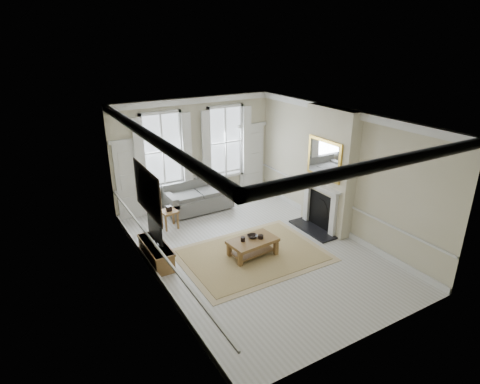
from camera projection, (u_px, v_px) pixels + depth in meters
floor at (256, 251)px, 10.15m from camera, size 7.20×7.20×0.00m
ceiling at (258, 118)px, 8.89m from camera, size 7.20×7.20×0.00m
back_wall at (195, 153)px, 12.41m from camera, size 5.20×0.00×5.20m
left_wall at (152, 212)px, 8.31m from camera, size 0.00×7.20×7.20m
right_wall at (339, 171)px, 10.74m from camera, size 0.00×7.20×7.20m
window_left at (163, 151)px, 11.81m from camera, size 1.26×0.20×2.20m
window_right at (225, 142)px, 12.79m from camera, size 1.26×0.20×2.20m
door_left at (132, 181)px, 11.63m from camera, size 0.90×0.08×2.30m
door_right at (252, 160)px, 13.54m from camera, size 0.90×0.08×2.30m
painting at (147, 191)px, 8.44m from camera, size 0.05×1.66×1.06m
chimney_breast at (329, 170)px, 10.82m from camera, size 0.35×1.70×3.38m
hearth at (313, 229)px, 11.24m from camera, size 0.55×1.50×0.05m
fireplace at (320, 205)px, 11.07m from camera, size 0.21×1.45×1.33m
mirror at (324, 159)px, 10.59m from camera, size 0.06×1.26×1.06m
sofa at (197, 199)px, 12.42m from camera, size 2.01×0.98×0.90m
side_table at (169, 214)px, 11.24m from camera, size 0.48×0.48×0.53m
rug at (253, 255)px, 9.97m from camera, size 3.50×2.60×0.02m
coffee_table at (253, 242)px, 9.84m from camera, size 1.25×0.80×0.45m
ceramic_pot_a at (243, 239)px, 9.71m from camera, size 0.11×0.11×0.11m
ceramic_pot_b at (261, 237)px, 9.84m from camera, size 0.13×0.13×0.09m
bowl at (252, 236)px, 9.90m from camera, size 0.28×0.28×0.06m
tv_stand at (156, 253)px, 9.61m from camera, size 0.44×1.36×0.49m
tv at (155, 229)px, 9.38m from camera, size 0.08×0.90×0.68m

